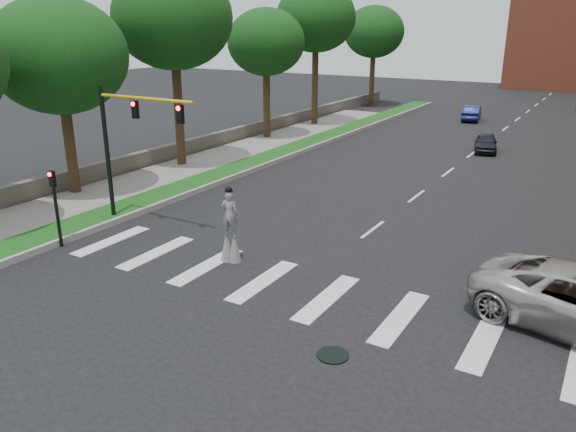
{
  "coord_description": "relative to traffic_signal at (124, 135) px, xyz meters",
  "views": [
    {
      "loc": [
        8.85,
        -14.21,
        8.73
      ],
      "look_at": [
        -1.68,
        3.4,
        1.7
      ],
      "focal_mm": 35.0,
      "sensor_mm": 36.0,
      "label": 1
    }
  ],
  "objects": [
    {
      "name": "ground_plane",
      "position": [
        9.78,
        -3.0,
        -4.15
      ],
      "size": [
        160.0,
        160.0,
        0.0
      ],
      "primitive_type": "plane",
      "color": "black",
      "rests_on": "ground"
    },
    {
      "name": "stone_wall",
      "position": [
        -7.22,
        19.0,
        -3.6
      ],
      "size": [
        0.5,
        56.0,
        1.1
      ],
      "primitive_type": "cube",
      "color": "#514D46",
      "rests_on": "ground"
    },
    {
      "name": "grass_median",
      "position": [
        -1.72,
        17.0,
        -4.03
      ],
      "size": [
        2.0,
        60.0,
        0.25
      ],
      "primitive_type": "cube",
      "color": "#144715",
      "rests_on": "ground"
    },
    {
      "name": "sidewalk_left",
      "position": [
        -4.72,
        7.0,
        -4.06
      ],
      "size": [
        4.0,
        60.0,
        0.18
      ],
      "primitive_type": "cube",
      "color": "gray",
      "rests_on": "ground"
    },
    {
      "name": "tree_4",
      "position": [
        -5.54,
        27.86,
        5.08
      ],
      "size": [
        6.89,
        6.89,
        12.21
      ],
      "color": "#342415",
      "rests_on": "ground"
    },
    {
      "name": "tree_2",
      "position": [
        -5.48,
        9.69,
        4.91
      ],
      "size": [
        7.21,
        7.21,
        12.16
      ],
      "color": "#342415",
      "rests_on": "ground"
    },
    {
      "name": "tree_1",
      "position": [
        -6.15,
        1.86,
        3.07
      ],
      "size": [
        6.85,
        6.85,
        10.16
      ],
      "color": "#342415",
      "rests_on": "ground"
    },
    {
      "name": "tree_5",
      "position": [
        -6.17,
        42.43,
        3.76
      ],
      "size": [
        6.5,
        6.5,
        10.72
      ],
      "color": "#342415",
      "rests_on": "ground"
    },
    {
      "name": "manhole",
      "position": [
        12.78,
        -5.0,
        -4.13
      ],
      "size": [
        0.9,
        0.9,
        0.04
      ],
      "primitive_type": "cylinder",
      "color": "black",
      "rests_on": "ground"
    },
    {
      "name": "stilt_performer",
      "position": [
        6.42,
        -1.1,
        -2.94
      ],
      "size": [
        0.83,
        0.6,
        3.02
      ],
      "rotation": [
        0.0,
        0.0,
        3.4
      ],
      "color": "#342415",
      "rests_on": "ground"
    },
    {
      "name": "traffic_signal",
      "position": [
        0.0,
        0.0,
        0.0
      ],
      "size": [
        5.3,
        0.23,
        6.2
      ],
      "color": "black",
      "rests_on": "ground"
    },
    {
      "name": "median_curb",
      "position": [
        -0.67,
        17.0,
        -4.01
      ],
      "size": [
        0.2,
        60.0,
        0.28
      ],
      "primitive_type": "cube",
      "color": "#969590",
      "rests_on": "ground"
    },
    {
      "name": "tree_3",
      "position": [
        -5.78,
        20.31,
        3.25
      ],
      "size": [
        5.95,
        5.95,
        9.98
      ],
      "color": "#342415",
      "rests_on": "ground"
    },
    {
      "name": "secondary_signal",
      "position": [
        -0.52,
        -3.5,
        -2.2
      ],
      "size": [
        0.25,
        0.21,
        3.23
      ],
      "color": "black",
      "rests_on": "ground"
    },
    {
      "name": "car_near",
      "position": [
        10.38,
        24.37,
        -3.51
      ],
      "size": [
        2.31,
        4.02,
        1.29
      ],
      "primitive_type": "imported",
      "rotation": [
        0.0,
        0.0,
        0.22
      ],
      "color": "black",
      "rests_on": "ground"
    },
    {
      "name": "car_mid",
      "position": [
        6.07,
        37.95,
        -3.43
      ],
      "size": [
        2.18,
        4.54,
        1.44
      ],
      "primitive_type": "imported",
      "rotation": [
        0.0,
        0.0,
        3.3
      ],
      "color": "#161B4E",
      "rests_on": "ground"
    }
  ]
}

